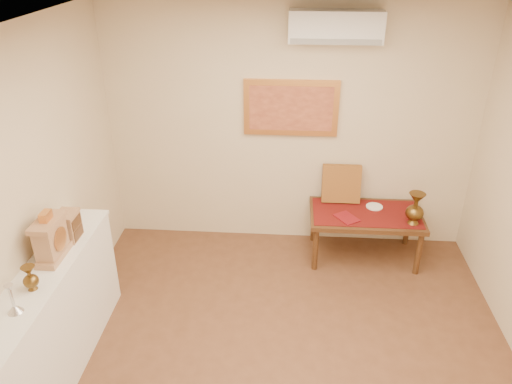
# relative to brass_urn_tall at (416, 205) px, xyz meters

# --- Properties ---
(floor) EXTENTS (4.50, 4.50, 0.00)m
(floor) POSITION_rel_brass_urn_tall_xyz_m (-1.31, -1.70, -0.77)
(floor) COLOR brown
(floor) RESTS_ON ground
(ceiling) EXTENTS (4.50, 4.50, 0.00)m
(ceiling) POSITION_rel_brass_urn_tall_xyz_m (-1.31, -1.70, 1.93)
(ceiling) COLOR white
(ceiling) RESTS_ON ground
(wall_back) EXTENTS (4.00, 0.02, 2.70)m
(wall_back) POSITION_rel_brass_urn_tall_xyz_m (-1.31, 0.55, 0.58)
(wall_back) COLOR beige
(wall_back) RESTS_ON ground
(wall_left) EXTENTS (0.02, 4.50, 2.70)m
(wall_left) POSITION_rel_brass_urn_tall_xyz_m (-3.31, -1.70, 0.58)
(wall_left) COLOR beige
(wall_left) RESTS_ON ground
(candlestick) EXTENTS (0.11, 0.11, 0.22)m
(candlestick) POSITION_rel_brass_urn_tall_xyz_m (-3.11, -2.09, 0.32)
(candlestick) COLOR silver
(candlestick) RESTS_ON display_ledge
(brass_urn_small) EXTENTS (0.11, 0.11, 0.25)m
(brass_urn_small) POSITION_rel_brass_urn_tall_xyz_m (-3.11, -1.85, 0.33)
(brass_urn_small) COLOR brown
(brass_urn_small) RESTS_ON display_ledge
(table_cloth) EXTENTS (1.14, 0.59, 0.01)m
(table_cloth) POSITION_rel_brass_urn_tall_xyz_m (-0.46, 0.18, -0.22)
(table_cloth) COLOR maroon
(table_cloth) RESTS_ON low_table
(brass_urn_tall) EXTENTS (0.19, 0.19, 0.42)m
(brass_urn_tall) POSITION_rel_brass_urn_tall_xyz_m (0.00, 0.00, 0.00)
(brass_urn_tall) COLOR brown
(brass_urn_tall) RESTS_ON table_cloth
(plate) EXTENTS (0.18, 0.18, 0.01)m
(plate) POSITION_rel_brass_urn_tall_xyz_m (-0.35, 0.31, -0.21)
(plate) COLOR white
(plate) RESTS_ON table_cloth
(menu) EXTENTS (0.29, 0.31, 0.01)m
(menu) POSITION_rel_brass_urn_tall_xyz_m (-0.68, 0.04, -0.21)
(menu) COLOR maroon
(menu) RESTS_ON table_cloth
(cushion) EXTENTS (0.42, 0.19, 0.43)m
(cushion) POSITION_rel_brass_urn_tall_xyz_m (-0.72, 0.44, -0.00)
(cushion) COLOR maroon
(cushion) RESTS_ON table_cloth
(display_ledge) EXTENTS (0.37, 2.02, 0.98)m
(display_ledge) POSITION_rel_brass_urn_tall_xyz_m (-3.13, -1.70, -0.28)
(display_ledge) COLOR white
(display_ledge) RESTS_ON floor
(mantel_clock) EXTENTS (0.17, 0.36, 0.41)m
(mantel_clock) POSITION_rel_brass_urn_tall_xyz_m (-3.12, -1.45, 0.39)
(mantel_clock) COLOR tan
(mantel_clock) RESTS_ON display_ledge
(wooden_chest) EXTENTS (0.16, 0.21, 0.24)m
(wooden_chest) POSITION_rel_brass_urn_tall_xyz_m (-3.10, -1.18, 0.33)
(wooden_chest) COLOR tan
(wooden_chest) RESTS_ON display_ledge
(low_table) EXTENTS (1.20, 0.70, 0.55)m
(low_table) POSITION_rel_brass_urn_tall_xyz_m (-0.46, 0.18, -0.28)
(low_table) COLOR #4D2D17
(low_table) RESTS_ON floor
(painting) EXTENTS (1.00, 0.06, 0.60)m
(painting) POSITION_rel_brass_urn_tall_xyz_m (-1.31, 0.52, 0.83)
(painting) COLOR #D98D45
(painting) RESTS_ON wall_back
(ac_unit) EXTENTS (0.90, 0.25, 0.30)m
(ac_unit) POSITION_rel_brass_urn_tall_xyz_m (-0.91, 0.42, 1.68)
(ac_unit) COLOR silver
(ac_unit) RESTS_ON wall_back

